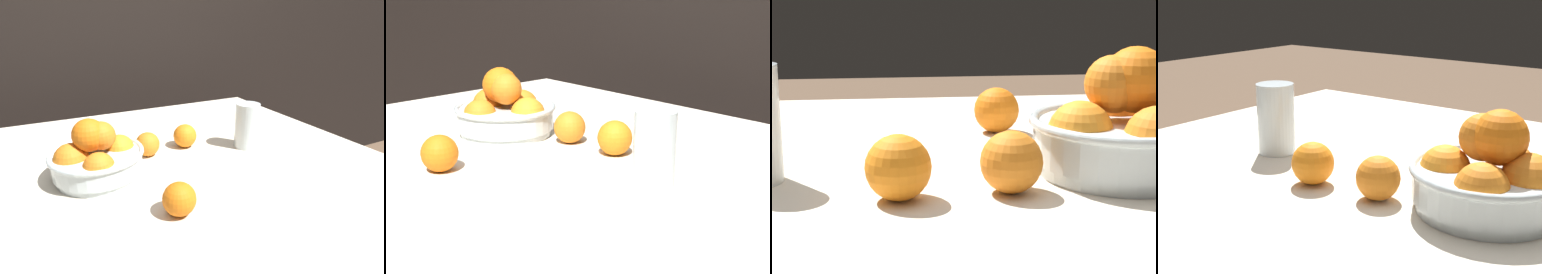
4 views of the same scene
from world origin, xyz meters
TOP-DOWN VIEW (x-y plane):
  - dining_table at (0.00, 0.00)m, footprint 1.25×1.08m
  - fruit_bowl at (-0.15, 0.02)m, footprint 0.23×0.23m
  - juice_glass at (0.29, 0.01)m, footprint 0.07×0.07m
  - orange_loose_near_bowl at (0.12, 0.09)m, footprint 0.07×0.07m
  - orange_loose_front at (0.00, 0.08)m, footprint 0.07×0.07m
  - orange_loose_aside at (-0.03, -0.22)m, footprint 0.07×0.07m

SIDE VIEW (x-z plane):
  - dining_table at x=0.00m, z-range 0.30..1.03m
  - orange_loose_front at x=0.00m, z-range 0.73..0.80m
  - orange_loose_aside at x=-0.03m, z-range 0.73..0.80m
  - orange_loose_near_bowl at x=0.12m, z-range 0.73..0.80m
  - fruit_bowl at x=-0.15m, z-range 0.71..0.86m
  - juice_glass at x=0.29m, z-range 0.72..0.86m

